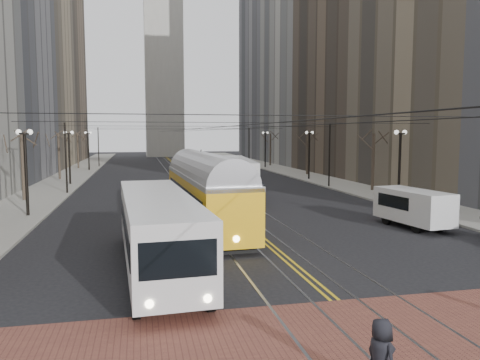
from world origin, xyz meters
name	(u,v)px	position (x,y,z in m)	size (l,w,h in m)	color
ground	(324,291)	(0.00, 0.00, 0.00)	(260.00, 260.00, 0.00)	black
sidewalk_left	(67,179)	(-15.00, 45.00, 0.07)	(5.00, 140.00, 0.15)	gray
sidewalk_right	(300,174)	(15.00, 45.00, 0.07)	(5.00, 140.00, 0.15)	gray
crosswalk_band	(380,339)	(0.00, -4.00, 0.01)	(25.00, 6.00, 0.01)	brown
streetcar_rails	(190,177)	(0.00, 45.00, 0.00)	(4.80, 130.00, 0.02)	gray
centre_lines	(190,177)	(0.00, 45.00, 0.01)	(0.42, 130.00, 0.01)	gold
building_left_far	(38,61)	(-25.50, 86.00, 20.00)	(16.00, 20.00, 40.00)	brown
building_right_mid	(370,51)	(25.50, 46.00, 17.00)	(16.00, 20.00, 34.00)	brown
building_right_midfar	(328,20)	(27.50, 66.00, 26.00)	(20.00, 20.00, 52.00)	#9F9D95
building_right_far	(284,68)	(25.50, 86.00, 20.00)	(16.00, 20.00, 40.00)	slate
clock_tower	(163,7)	(0.00, 102.00, 35.96)	(12.00, 12.00, 66.00)	#B2AFA5
lamp_posts	(207,163)	(0.00, 28.75, 2.80)	(27.60, 57.20, 5.60)	black
street_trees	(199,159)	(0.00, 35.25, 2.80)	(31.68, 53.28, 5.60)	#382D23
trolley_wires	(199,151)	(0.00, 34.83, 3.77)	(25.96, 120.00, 6.60)	black
transit_bus	(158,233)	(-5.68, 3.94, 1.55)	(2.59, 12.43, 3.11)	silver
streetcar	(206,199)	(-2.50, 12.24, 1.72)	(2.71, 14.60, 3.44)	yellow
rear_bus	(233,178)	(1.80, 25.19, 1.69)	(2.82, 12.95, 3.38)	silver
cargo_van	(413,209)	(9.55, 9.48, 1.13)	(1.97, 5.12, 2.26)	silver
sedan_grey	(252,182)	(4.62, 29.98, 0.74)	(1.74, 4.32, 1.47)	#3E4046
pedestrian_a	(381,357)	(-1.38, -6.50, 0.85)	(0.82, 0.53, 1.68)	black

